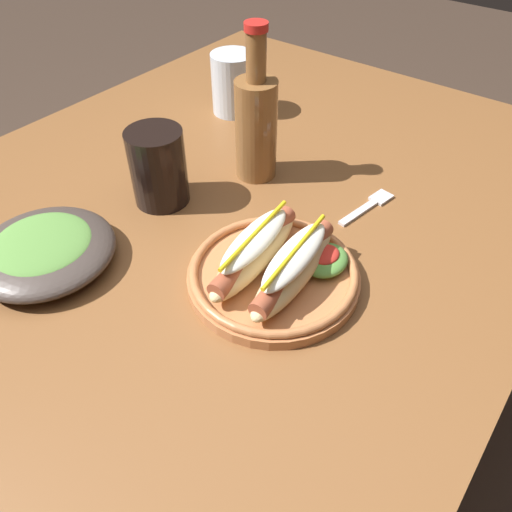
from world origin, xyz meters
The scene contains 8 objects.
ground_plane centered at (0.00, 0.00, 0.00)m, with size 8.00×8.00×0.00m, color #3D2D23.
dining_table centered at (0.00, 0.00, 0.65)m, with size 1.46×0.97×0.74m.
hot_dog_plate centered at (-0.01, -0.17, 0.77)m, with size 0.24×0.24×0.08m.
fork centered at (0.22, -0.19, 0.74)m, with size 0.12×0.04×0.00m.
soda_cup centered at (0.03, 0.09, 0.80)m, with size 0.09×0.09×0.12m, color black.
water_cup centered at (0.34, 0.19, 0.80)m, with size 0.09×0.09×0.12m, color silver.
glass_bottle centered at (0.19, 0.01, 0.84)m, with size 0.07×0.07×0.25m.
side_bowl centered at (-0.17, 0.11, 0.76)m, with size 0.20×0.20×0.05m.
Camera 1 is at (-0.40, -0.44, 1.23)m, focal length 35.03 mm.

